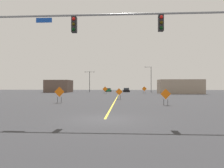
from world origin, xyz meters
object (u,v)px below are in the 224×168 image
object	(u,v)px
construction_sign_left_lane	(119,92)
construction_sign_median_near	(59,93)
construction_sign_left_shoulder	(105,89)
construction_sign_median_far	(166,95)
traffic_signal_assembly	(158,32)
street_lamp_far_right	(151,78)
construction_sign_right_lane	(144,89)
street_lamp_mid_left	(90,80)
car_black_distant	(126,90)
car_green_far	(108,90)

from	to	relation	value
construction_sign_left_lane	construction_sign_median_near	xyz separation A→B (m)	(-7.60, -6.97, 0.19)
construction_sign_left_shoulder	construction_sign_median_far	bearing A→B (deg)	-72.06
traffic_signal_assembly	construction_sign_left_lane	world-z (taller)	traffic_signal_assembly
street_lamp_far_right	construction_sign_right_lane	xyz separation A→B (m)	(-2.99, -9.28, -3.35)
construction_sign_left_lane	construction_sign_median_far	world-z (taller)	construction_sign_median_far
street_lamp_mid_left	car_black_distant	size ratio (longest dim) A/B	1.53
car_green_far	construction_sign_left_shoulder	bearing A→B (deg)	-88.55
construction_sign_median_near	car_green_far	world-z (taller)	construction_sign_median_near
car_black_distant	construction_sign_left_lane	bearing A→B (deg)	-92.70
construction_sign_median_far	construction_sign_right_lane	world-z (taller)	construction_sign_right_lane
construction_sign_right_lane	car_black_distant	bearing A→B (deg)	109.78
construction_sign_right_lane	car_green_far	size ratio (longest dim) A/B	0.48
construction_sign_left_shoulder	construction_sign_median_near	size ratio (longest dim) A/B	0.95
traffic_signal_assembly	street_lamp_far_right	xyz separation A→B (m)	(6.46, 50.81, -1.15)
street_lamp_far_right	construction_sign_right_lane	distance (m)	10.31
construction_sign_median_far	car_green_far	size ratio (longest dim) A/B	0.45
street_lamp_mid_left	car_green_far	world-z (taller)	street_lamp_mid_left
traffic_signal_assembly	street_lamp_mid_left	distance (m)	55.57
car_black_distant	car_green_far	distance (m)	7.04
construction_sign_left_shoulder	construction_sign_left_lane	bearing A→B (deg)	-78.51
traffic_signal_assembly	car_black_distant	xyz separation A→B (m)	(-1.30, 54.80, -5.08)
construction_sign_median_near	car_black_distant	distance (m)	43.71
construction_sign_right_lane	car_green_far	xyz separation A→B (m)	(-11.16, 16.23, -0.61)
street_lamp_mid_left	construction_sign_left_shoulder	distance (m)	15.59
car_black_distant	construction_sign_median_far	bearing A→B (deg)	-85.11
construction_sign_left_shoulder	construction_sign_median_near	distance (m)	28.11
street_lamp_mid_left	street_lamp_far_right	size ratio (longest dim) A/B	0.85
street_lamp_mid_left	car_green_far	xyz separation A→B (m)	(6.18, 3.98, -3.61)
traffic_signal_assembly	construction_sign_median_far	size ratio (longest dim) A/B	9.25
street_lamp_mid_left	construction_sign_median_far	bearing A→B (deg)	-69.55
construction_sign_median_near	construction_sign_right_lane	distance (m)	32.63
construction_sign_left_lane	construction_sign_right_lane	world-z (taller)	construction_sign_right_lane
car_green_far	construction_sign_left_lane	bearing A→B (deg)	-83.07
construction_sign_median_near	car_black_distant	bearing A→B (deg)	77.73
construction_sign_left_shoulder	car_green_far	xyz separation A→B (m)	(-0.45, 17.76, -0.58)
construction_sign_right_lane	car_black_distant	distance (m)	14.10
street_lamp_mid_left	construction_sign_left_lane	bearing A→B (deg)	-72.59
construction_sign_median_far	traffic_signal_assembly	bearing A→B (deg)	-104.75
construction_sign_median_near	car_green_far	bearing A→B (deg)	86.37
street_lamp_far_right	street_lamp_mid_left	bearing A→B (deg)	171.67
construction_sign_median_far	car_green_far	xyz separation A→B (m)	(-10.25, 48.03, -0.55)
street_lamp_mid_left	car_green_far	size ratio (longest dim) A/B	1.69
traffic_signal_assembly	street_lamp_far_right	distance (m)	51.23
construction_sign_left_shoulder	construction_sign_median_far	world-z (taller)	construction_sign_left_shoulder
street_lamp_far_right	traffic_signal_assembly	bearing A→B (deg)	-97.25
street_lamp_mid_left	construction_sign_right_lane	distance (m)	21.44
traffic_signal_assembly	construction_sign_median_far	xyz separation A→B (m)	(2.56, 9.73, -4.56)
street_lamp_far_right	construction_sign_median_far	distance (m)	41.40
traffic_signal_assembly	construction_sign_left_lane	bearing A→B (deg)	98.88
construction_sign_median_near	construction_sign_right_lane	bearing A→B (deg)	64.48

